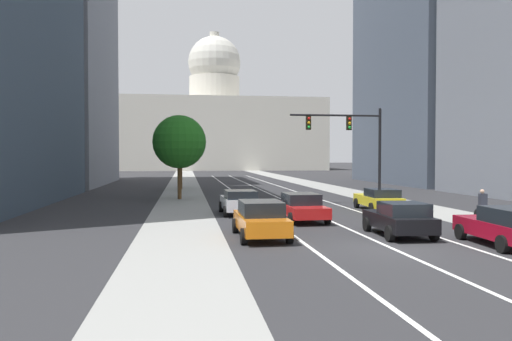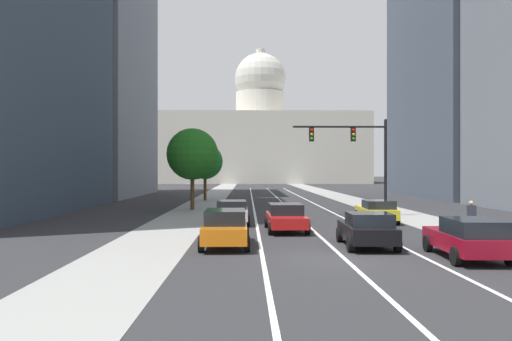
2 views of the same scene
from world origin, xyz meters
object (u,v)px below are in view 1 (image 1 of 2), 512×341
(car_black, at_px, (400,219))
(cyclist, at_px, (482,206))
(car_yellow, at_px, (379,199))
(car_orange, at_px, (261,219))
(car_crimson, at_px, (506,226))
(street_tree_mid_left, at_px, (179,142))
(car_white, at_px, (239,201))
(capitol_building, at_px, (215,128))
(traffic_signal_mast, at_px, (353,136))
(street_tree_near_left, at_px, (181,149))
(car_red, at_px, (301,207))

(car_black, height_order, cyclist, cyclist)
(car_yellow, bearing_deg, car_orange, 139.29)
(car_orange, relative_size, car_crimson, 1.02)
(car_orange, distance_m, street_tree_mid_left, 20.36)
(car_white, bearing_deg, cyclist, -115.96)
(car_white, height_order, cyclist, cyclist)
(capitol_building, distance_m, traffic_signal_mast, 96.98)
(car_black, height_order, traffic_signal_mast, traffic_signal_mast)
(traffic_signal_mast, bearing_deg, street_tree_mid_left, 154.28)
(car_white, height_order, street_tree_mid_left, street_tree_mid_left)
(car_yellow, relative_size, street_tree_near_left, 0.77)
(street_tree_mid_left, bearing_deg, car_crimson, -61.59)
(car_white, bearing_deg, traffic_signal_mast, -59.84)
(car_orange, height_order, car_crimson, car_orange)
(car_black, bearing_deg, car_red, 29.35)
(car_orange, bearing_deg, traffic_signal_mast, -32.58)
(car_red, relative_size, cyclist, 2.78)
(street_tree_mid_left, bearing_deg, capitol_building, 84.98)
(car_yellow, xyz_separation_m, street_tree_near_left, (-12.42, 22.69, 3.41))
(car_crimson, distance_m, traffic_signal_mast, 17.53)
(car_yellow, bearing_deg, capitol_building, 5.04)
(car_orange, bearing_deg, street_tree_near_left, 5.77)
(capitol_building, relative_size, cyclist, 30.75)
(car_crimson, height_order, street_tree_near_left, street_tree_near_left)
(car_black, distance_m, cyclist, 6.89)
(car_black, distance_m, car_white, 10.67)
(car_orange, height_order, street_tree_mid_left, street_tree_mid_left)
(traffic_signal_mast, relative_size, street_tree_mid_left, 1.02)
(capitol_building, height_order, car_white, capitol_building)
(capitol_building, relative_size, car_crimson, 11.94)
(car_orange, height_order, car_red, car_orange)
(car_crimson, distance_m, street_tree_near_left, 37.62)
(car_crimson, distance_m, car_red, 10.38)
(car_black, bearing_deg, car_orange, 88.24)
(car_black, relative_size, car_white, 1.03)
(traffic_signal_mast, bearing_deg, car_yellow, -87.16)
(street_tree_mid_left, bearing_deg, car_black, -64.76)
(street_tree_near_left, bearing_deg, car_yellow, -61.30)
(car_red, distance_m, cyclist, 9.17)
(car_black, bearing_deg, car_crimson, -132.36)
(capitol_building, relative_size, car_white, 13.06)
(car_orange, distance_m, street_tree_near_left, 32.48)
(street_tree_mid_left, bearing_deg, traffic_signal_mast, -25.72)
(car_crimson, bearing_deg, capitol_building, 4.74)
(car_red, bearing_deg, street_tree_near_left, 12.49)
(car_orange, bearing_deg, car_crimson, -110.67)
(car_orange, relative_size, car_red, 0.94)
(capitol_building, bearing_deg, street_tree_near_left, -95.82)
(capitol_building, height_order, cyclist, capitol_building)
(car_crimson, relative_size, car_red, 0.93)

